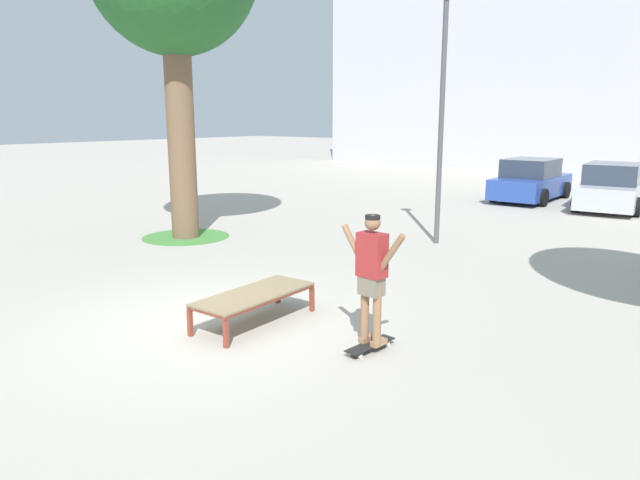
{
  "coord_description": "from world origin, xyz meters",
  "views": [
    {
      "loc": [
        6.42,
        -5.16,
        2.97
      ],
      "look_at": [
        0.5,
        1.98,
        1.0
      ],
      "focal_mm": 32.71,
      "sensor_mm": 36.0,
      "label": 1
    }
  ],
  "objects_px": {
    "light_post": "(443,78)",
    "skateboard": "(370,345)",
    "car_blue": "(531,181)",
    "skater": "(372,271)",
    "car_silver": "(612,188)",
    "skate_box": "(254,296)"
  },
  "relations": [
    {
      "from": "skate_box",
      "to": "light_post",
      "type": "bearing_deg",
      "value": 95.51
    },
    {
      "from": "skater",
      "to": "light_post",
      "type": "relative_size",
      "value": 0.29
    },
    {
      "from": "skate_box",
      "to": "skater",
      "type": "height_order",
      "value": "skater"
    },
    {
      "from": "skate_box",
      "to": "skateboard",
      "type": "distance_m",
      "value": 1.94
    },
    {
      "from": "car_blue",
      "to": "light_post",
      "type": "distance_m",
      "value": 9.27
    },
    {
      "from": "car_blue",
      "to": "car_silver",
      "type": "xyz_separation_m",
      "value": [
        2.8,
        -0.39,
        0.0
      ]
    },
    {
      "from": "car_silver",
      "to": "car_blue",
      "type": "bearing_deg",
      "value": 172.05
    },
    {
      "from": "car_silver",
      "to": "light_post",
      "type": "relative_size",
      "value": 0.75
    },
    {
      "from": "car_blue",
      "to": "car_silver",
      "type": "distance_m",
      "value": 2.82
    },
    {
      "from": "skate_box",
      "to": "skateboard",
      "type": "relative_size",
      "value": 2.38
    },
    {
      "from": "skater",
      "to": "car_blue",
      "type": "relative_size",
      "value": 0.4
    },
    {
      "from": "skateboard",
      "to": "car_blue",
      "type": "xyz_separation_m",
      "value": [
        -3.49,
        15.09,
        0.61
      ]
    },
    {
      "from": "skater",
      "to": "light_post",
      "type": "xyz_separation_m",
      "value": [
        -2.54,
        6.42,
        2.75
      ]
    },
    {
      "from": "skate_box",
      "to": "car_silver",
      "type": "relative_size",
      "value": 0.44
    },
    {
      "from": "skater",
      "to": "car_silver",
      "type": "height_order",
      "value": "skater"
    },
    {
      "from": "skateboard",
      "to": "car_silver",
      "type": "relative_size",
      "value": 0.19
    },
    {
      "from": "light_post",
      "to": "car_blue",
      "type": "bearing_deg",
      "value": 96.22
    },
    {
      "from": "skater",
      "to": "light_post",
      "type": "bearing_deg",
      "value": 111.62
    },
    {
      "from": "car_silver",
      "to": "light_post",
      "type": "distance_m",
      "value": 9.05
    },
    {
      "from": "light_post",
      "to": "skateboard",
      "type": "bearing_deg",
      "value": -68.39
    },
    {
      "from": "skateboard",
      "to": "light_post",
      "type": "xyz_separation_m",
      "value": [
        -2.54,
        6.42,
        3.75
      ]
    },
    {
      "from": "skater",
      "to": "skate_box",
      "type": "bearing_deg",
      "value": -173.25
    }
  ]
}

